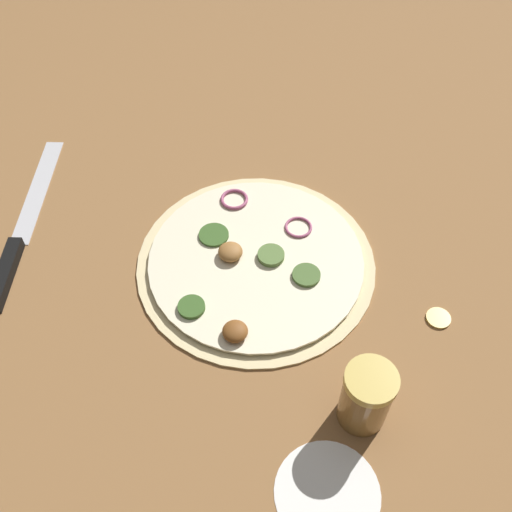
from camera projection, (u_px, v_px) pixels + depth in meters
name	position (u px, v px, depth m)	size (l,w,h in m)	color
ground_plane	(256.00, 264.00, 0.86)	(3.00, 3.00, 0.00)	olive
pizza	(255.00, 261.00, 0.86)	(0.34, 0.34, 0.03)	beige
knife	(15.00, 249.00, 0.87)	(0.35, 0.08, 0.02)	silver
spice_jar	(366.00, 397.00, 0.68)	(0.06, 0.06, 0.09)	olive
loose_cap	(439.00, 317.00, 0.80)	(0.03, 0.03, 0.01)	gold
flour_patch	(327.00, 493.00, 0.66)	(0.12, 0.12, 0.00)	white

